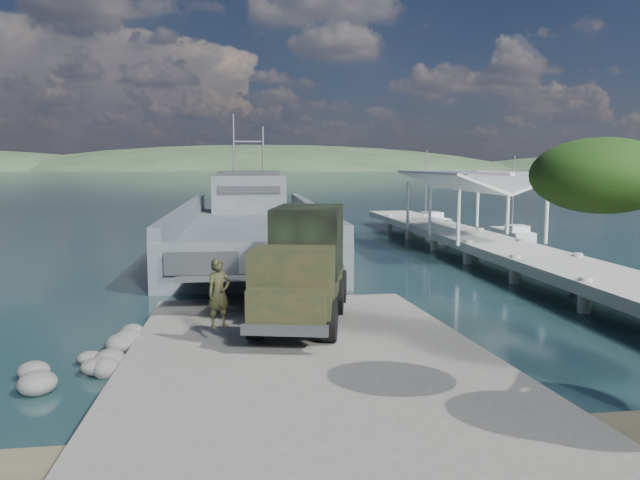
# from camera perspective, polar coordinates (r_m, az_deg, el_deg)

# --- Properties ---
(ground) EXTENTS (1400.00, 1400.00, 0.00)m
(ground) POSITION_cam_1_polar(r_m,az_deg,el_deg) (18.86, -1.60, -10.67)
(ground) COLOR #163035
(ground) RESTS_ON ground
(boat_ramp) EXTENTS (10.00, 18.00, 0.50)m
(boat_ramp) POSITION_cam_1_polar(r_m,az_deg,el_deg) (17.84, -1.23, -10.87)
(boat_ramp) COLOR slate
(boat_ramp) RESTS_ON ground
(shoreline_rocks) EXTENTS (3.20, 5.60, 0.90)m
(shoreline_rocks) POSITION_cam_1_polar(r_m,az_deg,el_deg) (19.67, -20.34, -10.36)
(shoreline_rocks) COLOR #565654
(shoreline_rocks) RESTS_ON ground
(distant_headlands) EXTENTS (1000.00, 240.00, 48.00)m
(distant_headlands) POSITION_cam_1_polar(r_m,az_deg,el_deg) (580.22, -3.02, 6.42)
(distant_headlands) COLOR #2E472C
(distant_headlands) RESTS_ON ground
(pier) EXTENTS (6.40, 44.00, 6.10)m
(pier) POSITION_cam_1_polar(r_m,az_deg,el_deg) (39.80, 14.09, 0.84)
(pier) COLOR beige
(pier) RESTS_ON ground
(landing_craft) EXTENTS (9.79, 35.83, 10.58)m
(landing_craft) POSITION_cam_1_polar(r_m,az_deg,el_deg) (42.58, -6.39, 0.41)
(landing_craft) COLOR #495256
(landing_craft) RESTS_ON ground
(military_truck) EXTENTS (4.19, 8.29, 3.69)m
(military_truck) POSITION_cam_1_polar(r_m,az_deg,el_deg) (21.13, -1.51, -2.22)
(military_truck) COLOR black
(military_truck) RESTS_ON boat_ramp
(soldier) EXTENTS (0.90, 0.80, 2.05)m
(soldier) POSITION_cam_1_polar(r_m,az_deg,el_deg) (18.80, -9.21, -5.99)
(soldier) COLOR black
(soldier) RESTS_ON boat_ramp
(sailboat_near) EXTENTS (1.81, 5.43, 6.53)m
(sailboat_near) POSITION_cam_1_polar(r_m,az_deg,el_deg) (49.98, 17.19, 0.51)
(sailboat_near) COLOR white
(sailboat_near) RESTS_ON ground
(sailboat_far) EXTENTS (3.12, 6.17, 7.22)m
(sailboat_far) POSITION_cam_1_polar(r_m,az_deg,el_deg) (59.91, 9.70, 1.79)
(sailboat_far) COLOR white
(sailboat_far) RESTS_ON ground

